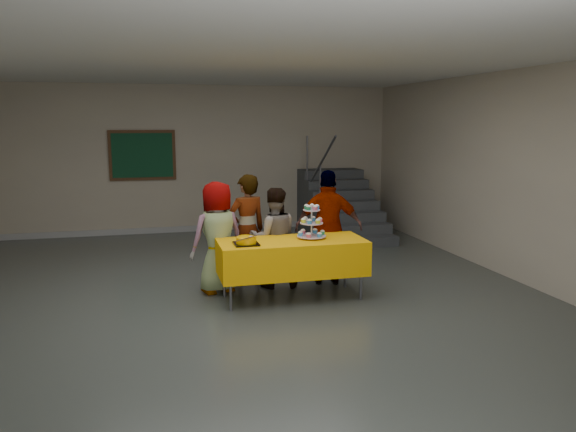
% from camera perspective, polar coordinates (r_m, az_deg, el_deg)
% --- Properties ---
extents(room_shell, '(10.00, 10.04, 3.02)m').
position_cam_1_polar(room_shell, '(6.76, -4.83, 8.39)').
color(room_shell, '#4C514C').
rests_on(room_shell, ground).
extents(bake_table, '(1.88, 0.78, 0.77)m').
position_cam_1_polar(bake_table, '(7.22, 0.39, -4.12)').
color(bake_table, '#595960').
rests_on(bake_table, ground).
extents(cupcake_stand, '(0.38, 0.38, 0.44)m').
position_cam_1_polar(cupcake_stand, '(7.26, 2.41, -0.83)').
color(cupcake_stand, silver).
rests_on(cupcake_stand, bake_table).
extents(bear_cake, '(0.32, 0.36, 0.12)m').
position_cam_1_polar(bear_cake, '(6.93, -4.28, -2.43)').
color(bear_cake, black).
rests_on(bear_cake, bake_table).
extents(schoolchild_a, '(0.84, 0.67, 1.49)m').
position_cam_1_polar(schoolchild_a, '(7.52, -7.15, -2.16)').
color(schoolchild_a, slate).
rests_on(schoolchild_a, ground).
extents(schoolchild_b, '(0.65, 0.52, 1.55)m').
position_cam_1_polar(schoolchild_b, '(7.83, -4.20, -1.41)').
color(schoolchild_b, slate).
rests_on(schoolchild_b, ground).
extents(schoolchild_c, '(0.72, 0.58, 1.38)m').
position_cam_1_polar(schoolchild_c, '(7.70, -1.44, -2.23)').
color(schoolchild_c, slate).
rests_on(schoolchild_c, ground).
extents(schoolchild_d, '(1.01, 0.62, 1.61)m').
position_cam_1_polar(schoolchild_d, '(7.87, 4.16, -1.17)').
color(schoolchild_d, slate).
rests_on(schoolchild_d, ground).
extents(staircase, '(1.30, 2.40, 2.04)m').
position_cam_1_polar(staircase, '(11.57, 5.15, 0.70)').
color(staircase, '#424447').
rests_on(staircase, ground).
extents(noticeboard, '(1.30, 0.05, 1.00)m').
position_cam_1_polar(noticeboard, '(11.63, -14.57, 5.99)').
color(noticeboard, '#472B16').
rests_on(noticeboard, ground).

